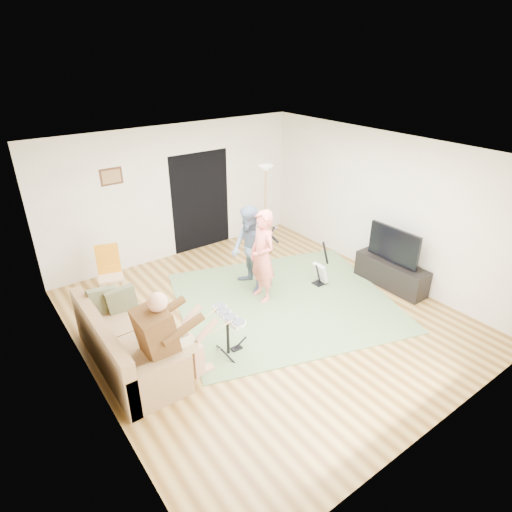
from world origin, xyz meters
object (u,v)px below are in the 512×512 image
at_px(drum_kit, 228,336).
at_px(singer, 262,257).
at_px(dining_chair, 111,281).
at_px(television, 394,245).
at_px(guitar_spare, 321,272).
at_px(torchiere_lamp, 266,194).
at_px(guitarist, 250,250).
at_px(sofa, 124,348).
at_px(tv_cabinet, 391,274).

distance_m(drum_kit, singer, 1.69).
bearing_deg(dining_chair, television, -16.03).
bearing_deg(guitar_spare, singer, 168.12).
relative_size(drum_kit, guitar_spare, 0.81).
bearing_deg(torchiere_lamp, drum_kit, -135.98).
xyz_separation_m(drum_kit, dining_chair, (-0.82, 2.51, 0.04)).
xyz_separation_m(singer, television, (2.14, -1.05, 0.03)).
height_order(guitarist, dining_chair, guitarist).
xyz_separation_m(guitarist, dining_chair, (-2.16, 1.18, -0.44)).
relative_size(singer, torchiere_lamp, 0.87).
distance_m(torchiere_lamp, dining_chair, 3.48).
height_order(guitarist, torchiere_lamp, torchiere_lamp).
bearing_deg(television, sofa, 170.75).
bearing_deg(drum_kit, dining_chair, 108.07).
xyz_separation_m(torchiere_lamp, television, (0.92, -2.57, -0.44)).
height_order(drum_kit, torchiere_lamp, torchiere_lamp).
xyz_separation_m(guitarist, torchiere_lamp, (1.19, 1.12, 0.50)).
distance_m(torchiere_lamp, tv_cabinet, 2.94).
distance_m(drum_kit, television, 3.49).
bearing_deg(dining_chair, drum_kit, -56.33).
distance_m(sofa, tv_cabinet, 4.86).
bearing_deg(sofa, television, -9.25).
height_order(torchiere_lamp, dining_chair, torchiere_lamp).
bearing_deg(guitarist, dining_chair, -112.12).
relative_size(sofa, tv_cabinet, 1.51).
relative_size(torchiere_lamp, dining_chair, 1.94).
distance_m(sofa, singer, 2.68).
bearing_deg(guitar_spare, guitarist, 150.40).
height_order(singer, tv_cabinet, singer).
distance_m(drum_kit, guitarist, 1.95).
bearing_deg(drum_kit, television, -2.04).
distance_m(singer, guitar_spare, 1.33).
height_order(torchiere_lamp, tv_cabinet, torchiere_lamp).
distance_m(guitarist, dining_chair, 2.50).
bearing_deg(guitarist, guitar_spare, 66.89).
bearing_deg(television, guitarist, 145.46).
bearing_deg(guitarist, sofa, -69.06).
xyz_separation_m(guitarist, television, (2.11, -1.45, 0.06)).
xyz_separation_m(guitar_spare, torchiere_lamp, (0.05, 1.77, 1.04)).
bearing_deg(sofa, guitar_spare, 0.45).
bearing_deg(tv_cabinet, torchiere_lamp, 110.60).
bearing_deg(torchiere_lamp, television, -70.38).
distance_m(drum_kit, guitar_spare, 2.58).
bearing_deg(torchiere_lamp, guitar_spare, -91.62).
xyz_separation_m(sofa, drum_kit, (1.29, -0.65, 0.02)).
distance_m(guitarist, guitar_spare, 1.42).
height_order(guitarist, television, guitarist).
height_order(sofa, tv_cabinet, sofa).
distance_m(singer, tv_cabinet, 2.49).
xyz_separation_m(guitarist, guitar_spare, (1.14, -0.65, -0.54)).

